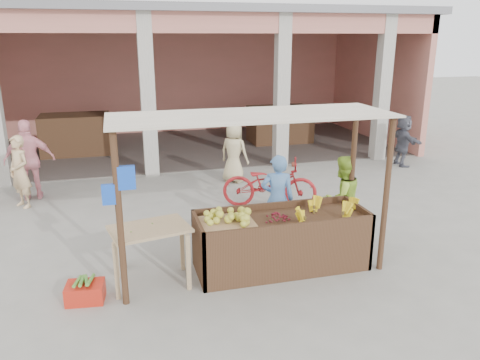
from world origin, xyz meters
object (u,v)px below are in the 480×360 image
object	(u,v)px
side_table	(150,237)
vendor_green	(342,196)
vendor_blue	(277,196)
motorcycle	(270,183)
red_crate	(85,292)
fruit_stall	(281,243)

from	to	relation	value
side_table	vendor_green	world-z (taller)	vendor_green
side_table	vendor_blue	bearing A→B (deg)	10.16
vendor_green	motorcycle	xyz separation A→B (m)	(-0.69, 1.85, -0.26)
red_crate	vendor_blue	distance (m)	3.40
motorcycle	side_table	bearing A→B (deg)	154.78
side_table	red_crate	world-z (taller)	side_table
red_crate	vendor_green	size ratio (longest dim) A/B	0.31
vendor_blue	vendor_green	distance (m)	1.13
side_table	red_crate	distance (m)	1.12
fruit_stall	motorcycle	xyz separation A→B (m)	(0.67, 2.58, 0.13)
vendor_blue	vendor_green	xyz separation A→B (m)	(1.11, -0.17, -0.04)
red_crate	vendor_green	xyz separation A→B (m)	(4.23, 0.98, 0.66)
red_crate	vendor_green	bearing A→B (deg)	19.73
side_table	vendor_green	distance (m)	3.40
fruit_stall	vendor_green	distance (m)	1.59
vendor_green	red_crate	bearing A→B (deg)	0.28
fruit_stall	vendor_green	world-z (taller)	vendor_green
side_table	motorcycle	distance (m)	3.69
motorcycle	red_crate	bearing A→B (deg)	149.00
fruit_stall	vendor_blue	xyz separation A→B (m)	(0.24, 0.90, 0.43)
vendor_blue	fruit_stall	bearing A→B (deg)	90.22
fruit_stall	vendor_green	bearing A→B (deg)	28.34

